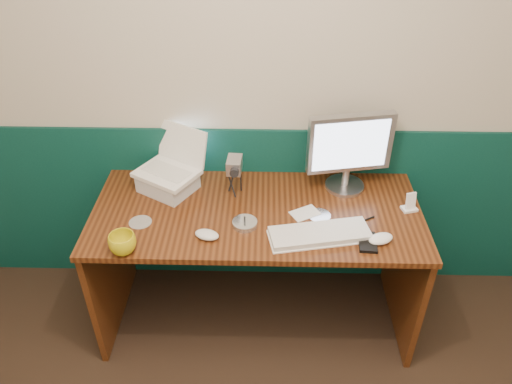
{
  "coord_description": "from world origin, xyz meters",
  "views": [
    {
      "loc": [
        0.01,
        -0.53,
        2.23
      ],
      "look_at": [
        -0.03,
        1.23,
        0.97
      ],
      "focal_mm": 35.0,
      "sensor_mm": 36.0,
      "label": 1
    }
  ],
  "objects_px": {
    "keyboard": "(320,235)",
    "camcorder": "(235,175)",
    "desk": "(257,267)",
    "laptop": "(165,155)",
    "monitor": "(349,152)",
    "mug": "(123,244)"
  },
  "relations": [
    {
      "from": "desk",
      "to": "mug",
      "type": "relative_size",
      "value": 13.4
    },
    {
      "from": "laptop",
      "to": "monitor",
      "type": "distance_m",
      "value": 0.91
    },
    {
      "from": "desk",
      "to": "keyboard",
      "type": "height_order",
      "value": "keyboard"
    },
    {
      "from": "keyboard",
      "to": "camcorder",
      "type": "xyz_separation_m",
      "value": [
        -0.4,
        0.33,
        0.1
      ]
    },
    {
      "from": "laptop",
      "to": "camcorder",
      "type": "relative_size",
      "value": 1.31
    },
    {
      "from": "monitor",
      "to": "mug",
      "type": "distance_m",
      "value": 1.16
    },
    {
      "from": "mug",
      "to": "camcorder",
      "type": "distance_m",
      "value": 0.65
    },
    {
      "from": "camcorder",
      "to": "keyboard",
      "type": "bearing_deg",
      "value": -36.24
    },
    {
      "from": "desk",
      "to": "camcorder",
      "type": "relative_size",
      "value": 7.22
    },
    {
      "from": "mug",
      "to": "laptop",
      "type": "bearing_deg",
      "value": 76.37
    },
    {
      "from": "monitor",
      "to": "camcorder",
      "type": "bearing_deg",
      "value": 175.62
    },
    {
      "from": "laptop",
      "to": "camcorder",
      "type": "xyz_separation_m",
      "value": [
        0.34,
        -0.02,
        -0.1
      ]
    },
    {
      "from": "monitor",
      "to": "camcorder",
      "type": "distance_m",
      "value": 0.57
    },
    {
      "from": "laptop",
      "to": "desk",
      "type": "bearing_deg",
      "value": 10.36
    },
    {
      "from": "desk",
      "to": "laptop",
      "type": "relative_size",
      "value": 5.5
    },
    {
      "from": "desk",
      "to": "monitor",
      "type": "distance_m",
      "value": 0.77
    },
    {
      "from": "laptop",
      "to": "camcorder",
      "type": "height_order",
      "value": "laptop"
    },
    {
      "from": "camcorder",
      "to": "monitor",
      "type": "bearing_deg",
      "value": 10.13
    },
    {
      "from": "keyboard",
      "to": "desk",
      "type": "bearing_deg",
      "value": 136.47
    },
    {
      "from": "mug",
      "to": "camcorder",
      "type": "xyz_separation_m",
      "value": [
        0.46,
        0.46,
        0.06
      ]
    },
    {
      "from": "desk",
      "to": "keyboard",
      "type": "relative_size",
      "value": 3.55
    },
    {
      "from": "keyboard",
      "to": "camcorder",
      "type": "relative_size",
      "value": 2.04
    }
  ]
}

